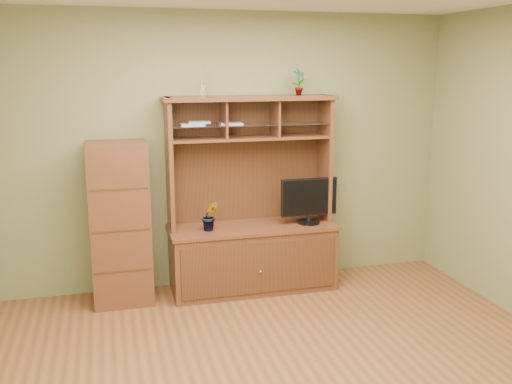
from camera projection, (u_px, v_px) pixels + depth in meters
name	position (u px, v px, depth m)	size (l,w,h in m)	color
room	(296.00, 194.00, 3.78)	(4.54, 4.04, 2.74)	brown
media_hutch	(252.00, 237.00, 5.63)	(1.66, 0.61, 1.90)	#4A2315
monitor	(309.00, 200.00, 5.61)	(0.57, 0.22, 0.45)	black
orchid_plant	(210.00, 216.00, 5.38)	(0.16, 0.13, 0.29)	#28551D
top_plant	(299.00, 82.00, 5.50)	(0.14, 0.09, 0.26)	#306222
reed_diffuser	(202.00, 84.00, 5.26)	(0.06, 0.06, 0.29)	silver
magazines	(207.00, 124.00, 5.35)	(0.59, 0.18, 0.04)	#A0A0A4
side_cabinet	(120.00, 223.00, 5.27)	(0.54, 0.49, 1.51)	#4A2315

